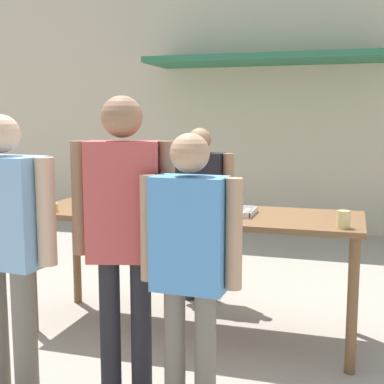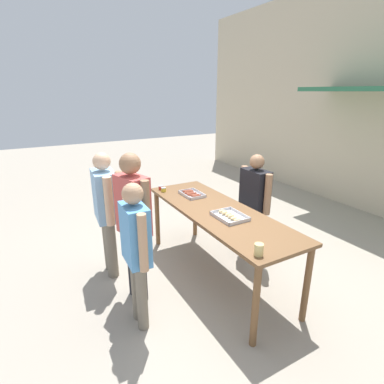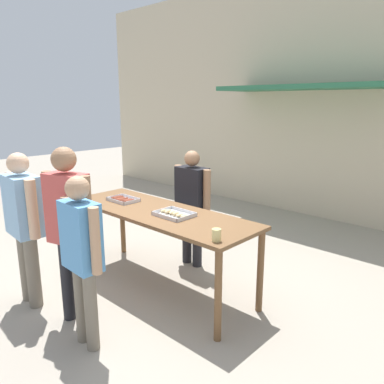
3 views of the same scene
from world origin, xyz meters
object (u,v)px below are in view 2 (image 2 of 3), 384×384
(food_tray_sausages, at_px, (192,194))
(person_customer_holding_hotdog, at_px, (106,205))
(condiment_jar_mustard, at_px, (161,188))
(person_server_behind_table, at_px, (254,199))
(food_tray_buns, at_px, (230,216))
(person_customer_with_cup, at_px, (136,245))
(person_customer_waiting_in_line, at_px, (133,215))
(beer_cup, at_px, (259,250))
(condiment_jar_ketchup, at_px, (164,190))

(food_tray_sausages, bearing_deg, person_customer_holding_hotdog, -94.83)
(food_tray_sausages, relative_size, condiment_jar_mustard, 4.94)
(person_server_behind_table, bearing_deg, food_tray_buns, -59.46)
(food_tray_buns, relative_size, person_customer_with_cup, 0.26)
(food_tray_buns, xyz_separation_m, condiment_jar_mustard, (-1.37, -0.28, 0.01))
(food_tray_sausages, xyz_separation_m, person_customer_waiting_in_line, (0.57, -1.06, 0.10))
(food_tray_sausages, distance_m, person_customer_holding_hotdog, 1.21)
(person_server_behind_table, relative_size, person_customer_with_cup, 0.99)
(food_tray_sausages, xyz_separation_m, food_tray_buns, (0.92, -0.00, 0.00))
(person_customer_waiting_in_line, bearing_deg, beer_cup, -161.78)
(food_tray_sausages, height_order, condiment_jar_ketchup, condiment_jar_ketchup)
(person_customer_holding_hotdog, distance_m, person_customer_with_cup, 1.10)
(condiment_jar_mustard, bearing_deg, food_tray_sausages, 31.92)
(condiment_jar_mustard, distance_m, beer_cup, 2.20)
(person_server_behind_table, bearing_deg, condiment_jar_ketchup, -128.76)
(person_server_behind_table, distance_m, person_customer_holding_hotdog, 2.03)
(food_tray_sausages, distance_m, person_server_behind_table, 0.89)
(condiment_jar_ketchup, xyz_separation_m, beer_cup, (2.09, 0.01, 0.03))
(person_customer_holding_hotdog, bearing_deg, person_customer_waiting_in_line, -163.62)
(food_tray_buns, bearing_deg, person_customer_with_cup, -86.24)
(condiment_jar_ketchup, height_order, person_server_behind_table, person_server_behind_table)
(beer_cup, bearing_deg, food_tray_sausages, 170.95)
(person_customer_holding_hotdog, height_order, person_customer_with_cup, person_customer_holding_hotdog)
(beer_cup, bearing_deg, person_server_behind_table, 140.81)
(person_customer_holding_hotdog, relative_size, person_customer_with_cup, 1.06)
(person_customer_holding_hotdog, bearing_deg, food_tray_sausages, -90.40)
(beer_cup, distance_m, person_customer_with_cup, 1.18)
(condiment_jar_mustard, distance_m, person_customer_holding_hotdog, 0.98)
(condiment_jar_mustard, bearing_deg, person_customer_waiting_in_line, -37.15)
(person_customer_holding_hotdog, xyz_separation_m, person_customer_waiting_in_line, (0.67, 0.14, 0.08))
(condiment_jar_ketchup, height_order, person_customer_holding_hotdog, person_customer_holding_hotdog)
(condiment_jar_ketchup, distance_m, person_customer_waiting_in_line, 1.21)
(food_tray_sausages, relative_size, person_customer_waiting_in_line, 0.21)
(condiment_jar_ketchup, xyz_separation_m, person_customer_waiting_in_line, (0.92, -0.77, 0.09))
(food_tray_sausages, distance_m, condiment_jar_mustard, 0.53)
(beer_cup, xyz_separation_m, person_customer_waiting_in_line, (-1.17, -0.78, 0.06))
(person_customer_holding_hotdog, bearing_deg, person_server_behind_table, -102.69)
(condiment_jar_ketchup, distance_m, beer_cup, 2.09)
(beer_cup, relative_size, person_customer_waiting_in_line, 0.06)
(food_tray_buns, bearing_deg, person_customer_holding_hotdog, -130.42)
(food_tray_sausages, relative_size, person_customer_with_cup, 0.24)
(person_customer_holding_hotdog, bearing_deg, condiment_jar_mustard, -64.62)
(person_customer_with_cup, bearing_deg, person_customer_holding_hotdog, 2.88)
(food_tray_sausages, bearing_deg, person_customer_with_cup, -49.91)
(condiment_jar_ketchup, distance_m, person_customer_with_cup, 1.62)
(condiment_jar_mustard, relative_size, condiment_jar_ketchup, 1.00)
(food_tray_sausages, height_order, food_tray_buns, food_tray_buns)
(food_tray_buns, distance_m, condiment_jar_ketchup, 1.30)
(food_tray_buns, distance_m, person_customer_waiting_in_line, 1.12)
(food_tray_sausages, height_order, person_customer_with_cup, person_customer_with_cup)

